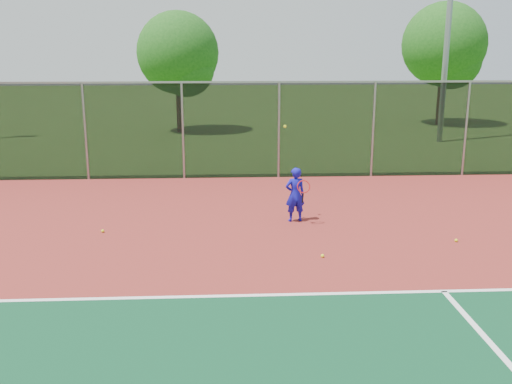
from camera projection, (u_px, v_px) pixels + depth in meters
court_apron at (338, 323)px, 8.57m from camera, size 30.00×20.00×0.02m
fence_back at (279, 129)px, 17.88m from camera, size 30.00×0.06×3.03m
tennis_player at (295, 194)px, 13.44m from camera, size 0.59×0.61×2.29m
practice_ball_4 at (103, 231)px, 12.74m from camera, size 0.07×0.07×0.07m
practice_ball_6 at (456, 240)px, 12.12m from camera, size 0.07×0.07×0.07m
practice_ball_7 at (323, 256)px, 11.21m from camera, size 0.07×0.07×0.07m
tree_back_left at (180, 57)px, 27.39m from camera, size 3.95×3.95×5.80m
tree_back_mid at (446, 48)px, 29.93m from camera, size 4.38×4.38×6.43m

